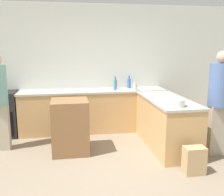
{
  "coord_description": "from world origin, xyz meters",
  "views": [
    {
      "loc": [
        -0.53,
        -3.29,
        1.82
      ],
      "look_at": [
        0.21,
        1.04,
        0.94
      ],
      "focal_mm": 42.0,
      "sensor_mm": 36.0,
      "label": 1
    }
  ],
  "objects_px": {
    "water_bottle_blue": "(129,83)",
    "person_at_peninsula": "(219,100)",
    "vinegar_bottle_clear": "(135,87)",
    "hot_sauce_bottle": "(115,84)",
    "range_oven": "(2,114)",
    "paper_bag": "(194,160)",
    "dish_soap_bottle": "(115,84)",
    "island_table": "(70,126)",
    "mixing_bowl": "(175,103)"
  },
  "relations": [
    {
      "from": "water_bottle_blue",
      "to": "person_at_peninsula",
      "type": "xyz_separation_m",
      "value": [
        1.12,
        -1.75,
        -0.06
      ]
    },
    {
      "from": "dish_soap_bottle",
      "to": "person_at_peninsula",
      "type": "xyz_separation_m",
      "value": [
        1.49,
        -1.51,
        -0.07
      ]
    },
    {
      "from": "hot_sauce_bottle",
      "to": "paper_bag",
      "type": "bearing_deg",
      "value": -72.87
    },
    {
      "from": "water_bottle_blue",
      "to": "paper_bag",
      "type": "distance_m",
      "value": 2.53
    },
    {
      "from": "range_oven",
      "to": "island_table",
      "type": "xyz_separation_m",
      "value": [
        1.36,
        -1.1,
        0.01
      ]
    },
    {
      "from": "range_oven",
      "to": "person_at_peninsula",
      "type": "height_order",
      "value": "person_at_peninsula"
    },
    {
      "from": "person_at_peninsula",
      "to": "paper_bag",
      "type": "distance_m",
      "value": 1.2
    },
    {
      "from": "person_at_peninsula",
      "to": "paper_bag",
      "type": "bearing_deg",
      "value": -138.89
    },
    {
      "from": "dish_soap_bottle",
      "to": "vinegar_bottle_clear",
      "type": "xyz_separation_m",
      "value": [
        0.42,
        -0.08,
        -0.05
      ]
    },
    {
      "from": "water_bottle_blue",
      "to": "person_at_peninsula",
      "type": "relative_size",
      "value": 0.16
    },
    {
      "from": "person_at_peninsula",
      "to": "range_oven",
      "type": "bearing_deg",
      "value": 157.53
    },
    {
      "from": "person_at_peninsula",
      "to": "mixing_bowl",
      "type": "bearing_deg",
      "value": -170.82
    },
    {
      "from": "island_table",
      "to": "dish_soap_bottle",
      "type": "height_order",
      "value": "dish_soap_bottle"
    },
    {
      "from": "dish_soap_bottle",
      "to": "range_oven",
      "type": "bearing_deg",
      "value": 178.25
    },
    {
      "from": "island_table",
      "to": "vinegar_bottle_clear",
      "type": "xyz_separation_m",
      "value": [
        1.38,
        0.95,
        0.51
      ]
    },
    {
      "from": "hot_sauce_bottle",
      "to": "vinegar_bottle_clear",
      "type": "distance_m",
      "value": 0.47
    },
    {
      "from": "mixing_bowl",
      "to": "water_bottle_blue",
      "type": "bearing_deg",
      "value": 98.84
    },
    {
      "from": "island_table",
      "to": "paper_bag",
      "type": "height_order",
      "value": "island_table"
    },
    {
      "from": "mixing_bowl",
      "to": "water_bottle_blue",
      "type": "relative_size",
      "value": 1.08
    },
    {
      "from": "hot_sauce_bottle",
      "to": "person_at_peninsula",
      "type": "distance_m",
      "value": 2.24
    },
    {
      "from": "water_bottle_blue",
      "to": "hot_sauce_bottle",
      "type": "distance_m",
      "value": 0.31
    },
    {
      "from": "range_oven",
      "to": "person_at_peninsula",
      "type": "bearing_deg",
      "value": -22.47
    },
    {
      "from": "dish_soap_bottle",
      "to": "mixing_bowl",
      "type": "bearing_deg",
      "value": -68.24
    },
    {
      "from": "water_bottle_blue",
      "to": "person_at_peninsula",
      "type": "height_order",
      "value": "person_at_peninsula"
    },
    {
      "from": "dish_soap_bottle",
      "to": "vinegar_bottle_clear",
      "type": "height_order",
      "value": "dish_soap_bottle"
    },
    {
      "from": "water_bottle_blue",
      "to": "paper_bag",
      "type": "xyz_separation_m",
      "value": [
        0.41,
        -2.37,
        -0.8
      ]
    },
    {
      "from": "water_bottle_blue",
      "to": "hot_sauce_bottle",
      "type": "relative_size",
      "value": 1.12
    },
    {
      "from": "range_oven",
      "to": "dish_soap_bottle",
      "type": "relative_size",
      "value": 3.02
    },
    {
      "from": "dish_soap_bottle",
      "to": "paper_bag",
      "type": "distance_m",
      "value": 2.41
    },
    {
      "from": "mixing_bowl",
      "to": "dish_soap_bottle",
      "type": "xyz_separation_m",
      "value": [
        -0.65,
        1.64,
        0.06
      ]
    },
    {
      "from": "dish_soap_bottle",
      "to": "paper_bag",
      "type": "xyz_separation_m",
      "value": [
        0.77,
        -2.13,
        -0.81
      ]
    },
    {
      "from": "range_oven",
      "to": "vinegar_bottle_clear",
      "type": "height_order",
      "value": "vinegar_bottle_clear"
    },
    {
      "from": "paper_bag",
      "to": "dish_soap_bottle",
      "type": "bearing_deg",
      "value": 109.93
    },
    {
      "from": "mixing_bowl",
      "to": "vinegar_bottle_clear",
      "type": "distance_m",
      "value": 1.58
    },
    {
      "from": "paper_bag",
      "to": "water_bottle_blue",
      "type": "bearing_deg",
      "value": 99.81
    },
    {
      "from": "dish_soap_bottle",
      "to": "water_bottle_blue",
      "type": "relative_size",
      "value": 1.1
    },
    {
      "from": "water_bottle_blue",
      "to": "vinegar_bottle_clear",
      "type": "height_order",
      "value": "water_bottle_blue"
    },
    {
      "from": "range_oven",
      "to": "vinegar_bottle_clear",
      "type": "bearing_deg",
      "value": -3.06
    },
    {
      "from": "range_oven",
      "to": "island_table",
      "type": "relative_size",
      "value": 0.99
    },
    {
      "from": "range_oven",
      "to": "dish_soap_bottle",
      "type": "height_order",
      "value": "dish_soap_bottle"
    },
    {
      "from": "hot_sauce_bottle",
      "to": "vinegar_bottle_clear",
      "type": "height_order",
      "value": "hot_sauce_bottle"
    },
    {
      "from": "range_oven",
      "to": "hot_sauce_bottle",
      "type": "distance_m",
      "value": 2.44
    },
    {
      "from": "hot_sauce_bottle",
      "to": "mixing_bowl",
      "type": "bearing_deg",
      "value": -71.93
    },
    {
      "from": "range_oven",
      "to": "paper_bag",
      "type": "distance_m",
      "value": 3.81
    },
    {
      "from": "dish_soap_bottle",
      "to": "vinegar_bottle_clear",
      "type": "distance_m",
      "value": 0.43
    },
    {
      "from": "mixing_bowl",
      "to": "hot_sauce_bottle",
      "type": "distance_m",
      "value": 1.95
    },
    {
      "from": "mixing_bowl",
      "to": "dish_soap_bottle",
      "type": "relative_size",
      "value": 0.98
    },
    {
      "from": "island_table",
      "to": "hot_sauce_bottle",
      "type": "height_order",
      "value": "hot_sauce_bottle"
    },
    {
      "from": "range_oven",
      "to": "dish_soap_bottle",
      "type": "xyz_separation_m",
      "value": [
        2.33,
        -0.07,
        0.56
      ]
    },
    {
      "from": "water_bottle_blue",
      "to": "vinegar_bottle_clear",
      "type": "bearing_deg",
      "value": -79.72
    }
  ]
}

